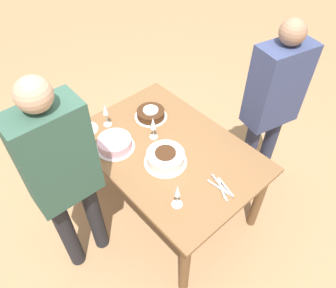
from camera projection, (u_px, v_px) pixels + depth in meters
ground_plane at (168, 204)px, 2.93m from camera, size 12.00×12.00×0.00m
dining_table at (168, 158)px, 2.49m from camera, size 1.38×0.95×0.72m
cake_center_white at (165, 158)px, 2.29m from camera, size 0.31×0.31×0.10m
cake_front_chocolate at (151, 114)px, 2.64m from camera, size 0.26×0.26×0.08m
cake_back_decorated at (115, 143)px, 2.40m from camera, size 0.29×0.29×0.08m
wine_glass_near at (153, 124)px, 2.41m from camera, size 0.06×0.06×0.20m
wine_glass_far at (105, 111)px, 2.50m from camera, size 0.07×0.07×0.20m
wine_glass_extra at (177, 192)px, 1.98m from camera, size 0.07×0.07×0.20m
dessert_plate_right at (87, 129)px, 2.56m from camera, size 0.17×0.17×0.01m
fork_pile at (222, 187)px, 2.16m from camera, size 0.22×0.10×0.02m
person_cutting at (273, 100)px, 2.44m from camera, size 0.31×0.44×1.58m
person_watching at (62, 172)px, 1.91m from camera, size 0.23×0.41×1.65m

